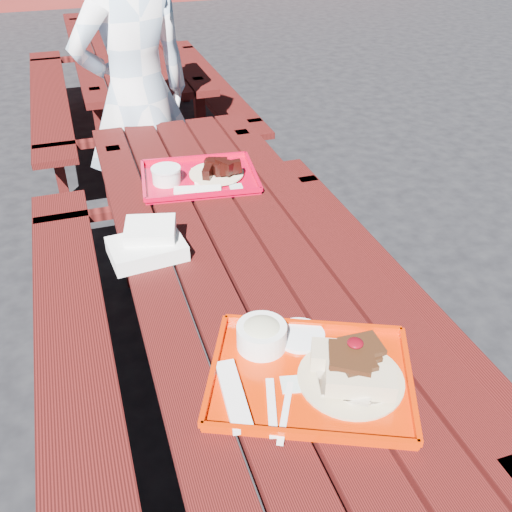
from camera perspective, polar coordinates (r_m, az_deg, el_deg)
name	(u,v)px	position (r m, az deg, el deg)	size (l,w,h in m)	color
ground	(244,406)	(2.35, -1.20, -14.79)	(60.00, 60.00, 0.00)	black
picnic_table_near	(242,295)	(1.96, -1.39, -3.96)	(1.41, 2.40, 0.75)	#460E0D
picnic_table_far	(128,71)	(4.47, -12.65, 17.63)	(1.41, 2.40, 0.75)	#460E0D
near_tray	(311,363)	(1.40, 5.53, -10.57)	(0.59, 0.53, 0.15)	#C42100
far_tray	(198,176)	(2.28, -5.87, 7.99)	(0.49, 0.40, 0.08)	#B9001F
white_cloth	(148,244)	(1.84, -10.76, 1.22)	(0.25, 0.21, 0.09)	white
person	(137,98)	(2.97, -11.78, 15.26)	(0.61, 0.40, 1.68)	#A3BDD7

